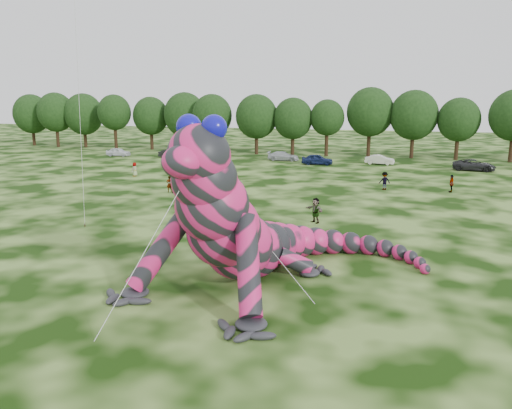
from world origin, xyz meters
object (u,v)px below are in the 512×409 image
object	(u,v)px
car_5	(380,160)
car_6	(474,165)
tree_4	(151,123)
car_0	(118,152)
car_4	(317,159)
spectator_4	(135,169)
tree_3	(115,122)
tree_10	(370,122)
spectator_2	(384,181)
tree_9	(327,128)
tree_1	(56,120)
tree_7	(257,124)
tree_5	(185,122)
tree_6	(212,124)
inflatable_gecko	(251,196)
spectator_0	(169,184)
spectator_5	(315,210)
tree_0	(32,120)
car_3	(283,156)
tree_8	(293,127)
tree_2	(84,121)
tree_12	(458,129)
tree_11	(413,124)
car_1	(171,154)
spectator_1	(174,184)
spectator_3	(451,184)

from	to	relation	value
car_5	car_6	world-z (taller)	car_6
tree_4	car_0	world-z (taller)	tree_4
car_4	spectator_4	xyz separation A→B (m)	(-18.87, -15.76, 0.08)
tree_3	tree_10	world-z (taller)	tree_10
car_4	spectator_2	world-z (taller)	spectator_2
tree_9	tree_1	bearing A→B (deg)	179.18
tree_7	car_5	xyz separation A→B (m)	(19.56, -7.30, -4.09)
tree_5	tree_7	xyz separation A→B (m)	(13.04, -1.63, -0.16)
tree_1	tree_6	world-z (taller)	tree_1
inflatable_gecko	spectator_0	distance (m)	24.48
tree_4	tree_7	size ratio (longest dim) A/B	0.96
spectator_5	spectator_0	bearing A→B (deg)	-168.64
tree_0	car_3	size ratio (longest dim) A/B	2.10
tree_8	tree_10	distance (m)	11.75
tree_2	tree_1	bearing A→B (deg)	-172.42
tree_6	tree_12	size ratio (longest dim) A/B	1.06
tree_4	car_4	distance (m)	33.33
tree_10	tree_11	size ratio (longest dim) A/B	1.04
tree_0	tree_1	bearing A→B (deg)	-10.79
tree_7	car_1	size ratio (longest dim) A/B	2.42
tree_11	spectator_5	world-z (taller)	tree_11
tree_9	car_6	size ratio (longest dim) A/B	1.71
tree_3	car_6	size ratio (longest dim) A/B	1.86
tree_1	spectator_2	distance (m)	65.41
inflatable_gecko	car_4	xyz separation A→B (m)	(-3.49, 43.47, -3.50)
tree_5	tree_7	size ratio (longest dim) A/B	1.03
tree_4	tree_11	xyz separation A→B (m)	(43.43, -0.52, 0.51)
spectator_4	tree_10	bearing A→B (deg)	144.74
tree_6	tree_7	distance (m)	7.48
tree_1	tree_5	size ratio (longest dim) A/B	1.00
tree_6	tree_12	xyz separation A→B (m)	(37.57, 1.05, -0.26)
tree_8	tree_10	size ratio (longest dim) A/B	0.85
spectator_4	tree_4	bearing A→B (deg)	-149.17
tree_10	tree_0	bearing A→B (deg)	179.39
spectator_1	spectator_5	distance (m)	16.78
tree_1	tree_8	distance (m)	44.15
car_0	tree_2	bearing A→B (deg)	51.53
spectator_4	tree_1	bearing A→B (deg)	-123.97
car_3	car_5	distance (m)	13.60
tree_2	spectator_2	world-z (taller)	tree_2
tree_7	car_0	distance (m)	22.04
tree_0	car_4	world-z (taller)	tree_0
spectator_2	spectator_1	xyz separation A→B (m)	(-19.40, -7.30, 0.02)
tree_9	tree_12	bearing A→B (deg)	1.19
tree_11	spectator_2	distance (m)	28.43
tree_7	car_0	size ratio (longest dim) A/B	2.49
tree_0	tree_9	world-z (taller)	tree_0
tree_4	car_6	distance (m)	52.25
tree_3	spectator_3	world-z (taller)	tree_3
car_0	tree_3	bearing A→B (deg)	33.53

